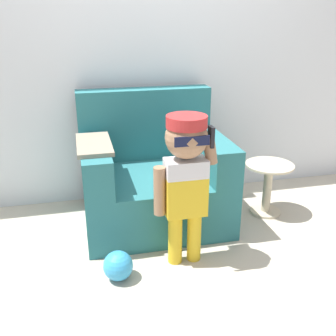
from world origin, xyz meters
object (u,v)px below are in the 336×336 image
(toy_ball, at_px, (118,266))
(side_table, at_px, (268,184))
(person_child, at_px, (185,168))
(armchair, at_px, (152,177))

(toy_ball, bearing_deg, side_table, 24.79)
(person_child, relative_size, toy_ball, 5.31)
(armchair, height_order, toy_ball, armchair)
(person_child, bearing_deg, toy_ball, -167.82)
(person_child, xyz_separation_m, side_table, (0.86, 0.51, -0.41))
(side_table, bearing_deg, person_child, -149.31)
(person_child, height_order, side_table, person_child)
(armchair, bearing_deg, person_child, -82.67)
(armchair, height_order, person_child, person_child)
(person_child, distance_m, side_table, 1.08)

